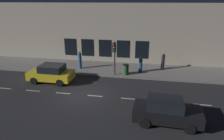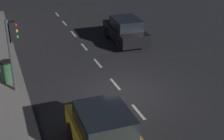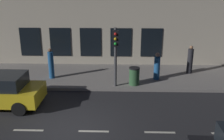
{
  "view_description": "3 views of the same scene",
  "coord_description": "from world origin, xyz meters",
  "px_view_note": "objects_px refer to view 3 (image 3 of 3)",
  "views": [
    {
      "loc": [
        -13.18,
        -4.67,
        6.95
      ],
      "look_at": [
        2.37,
        -1.9,
        1.34
      ],
      "focal_mm": 31.7,
      "sensor_mm": 36.0,
      "label": 1
    },
    {
      "loc": [
        4.98,
        11.78,
        7.16
      ],
      "look_at": [
        0.52,
        -0.06,
        1.23
      ],
      "focal_mm": 52.65,
      "sensor_mm": 36.0,
      "label": 2
    },
    {
      "loc": [
        -8.8,
        -1.99,
        5.5
      ],
      "look_at": [
        2.62,
        -1.65,
        1.69
      ],
      "focal_mm": 41.19,
      "sensor_mm": 36.0,
      "label": 3
    }
  ],
  "objects_px": {
    "traffic_light": "(115,48)",
    "pedestrian_2": "(157,67)",
    "parked_car_0": "(1,91)",
    "pedestrian_0": "(190,60)",
    "pedestrian_1": "(51,64)",
    "trash_bin": "(134,76)"
  },
  "relations": [
    {
      "from": "traffic_light",
      "to": "pedestrian_2",
      "type": "bearing_deg",
      "value": -62.48
    },
    {
      "from": "parked_car_0",
      "to": "pedestrian_0",
      "type": "relative_size",
      "value": 2.21
    },
    {
      "from": "pedestrian_1",
      "to": "pedestrian_2",
      "type": "relative_size",
      "value": 1.12
    },
    {
      "from": "pedestrian_0",
      "to": "trash_bin",
      "type": "height_order",
      "value": "pedestrian_0"
    },
    {
      "from": "parked_car_0",
      "to": "pedestrian_1",
      "type": "distance_m",
      "value": 3.83
    },
    {
      "from": "traffic_light",
      "to": "pedestrian_0",
      "type": "bearing_deg",
      "value": -62.31
    },
    {
      "from": "pedestrian_0",
      "to": "pedestrian_1",
      "type": "relative_size",
      "value": 0.98
    },
    {
      "from": "traffic_light",
      "to": "parked_car_0",
      "type": "height_order",
      "value": "traffic_light"
    },
    {
      "from": "pedestrian_1",
      "to": "trash_bin",
      "type": "distance_m",
      "value": 4.99
    },
    {
      "from": "parked_car_0",
      "to": "pedestrian_0",
      "type": "height_order",
      "value": "pedestrian_0"
    },
    {
      "from": "parked_car_0",
      "to": "pedestrian_2",
      "type": "distance_m",
      "value": 8.5
    },
    {
      "from": "traffic_light",
      "to": "pedestrian_0",
      "type": "distance_m",
      "value": 5.42
    },
    {
      "from": "traffic_light",
      "to": "pedestrian_1",
      "type": "distance_m",
      "value": 4.26
    },
    {
      "from": "pedestrian_0",
      "to": "pedestrian_2",
      "type": "xyz_separation_m",
      "value": [
        -1.18,
        2.22,
        -0.07
      ]
    },
    {
      "from": "parked_car_0",
      "to": "pedestrian_2",
      "type": "xyz_separation_m",
      "value": [
        3.5,
        -7.74,
        0.11
      ]
    },
    {
      "from": "pedestrian_0",
      "to": "traffic_light",
      "type": "bearing_deg",
      "value": -111.33
    },
    {
      "from": "traffic_light",
      "to": "pedestrian_0",
      "type": "relative_size",
      "value": 1.82
    },
    {
      "from": "traffic_light",
      "to": "pedestrian_2",
      "type": "xyz_separation_m",
      "value": [
        1.26,
        -2.42,
        -1.44
      ]
    },
    {
      "from": "parked_car_0",
      "to": "pedestrian_0",
      "type": "xyz_separation_m",
      "value": [
        4.68,
        -9.97,
        0.19
      ]
    },
    {
      "from": "pedestrian_1",
      "to": "trash_bin",
      "type": "height_order",
      "value": "pedestrian_1"
    },
    {
      "from": "traffic_light",
      "to": "trash_bin",
      "type": "xyz_separation_m",
      "value": [
        0.35,
        -1.05,
        -1.69
      ]
    },
    {
      "from": "parked_car_0",
      "to": "traffic_light",
      "type": "bearing_deg",
      "value": -66.37
    }
  ]
}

